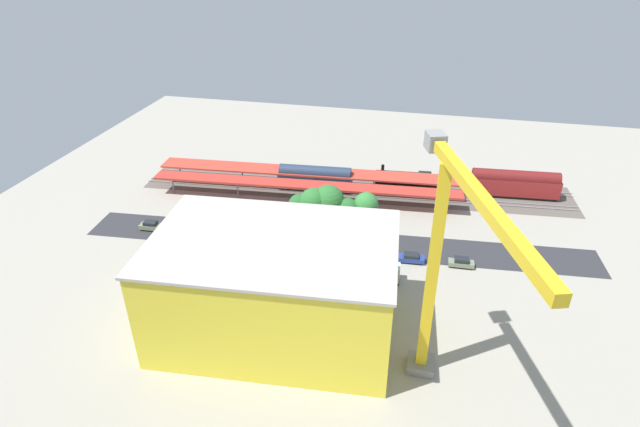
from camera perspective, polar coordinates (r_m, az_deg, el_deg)
ground_plane at (r=100.20m, az=2.10°, el=-2.02°), size 152.66×152.66×0.00m
rail_bed at (r=117.25m, az=3.91°, el=2.88°), size 96.19×21.18×0.01m
street_asphalt at (r=96.87m, az=1.65°, el=-3.21°), size 95.81×15.63×0.01m
track_rails at (r=117.17m, az=3.91°, el=2.96°), size 95.19×14.78×0.12m
platform_canopy_near at (r=109.26m, az=-1.72°, el=3.21°), size 66.19×8.62×4.27m
platform_canopy_far at (r=114.97m, az=-1.45°, el=4.67°), size 66.86×9.82×4.35m
locomotive at (r=118.53m, az=9.54°, el=3.76°), size 13.98×3.49×4.93m
passenger_coach at (r=119.39m, az=20.76°, el=3.17°), size 19.12×4.42×6.18m
freight_coach_far at (r=114.43m, az=-0.55°, el=3.98°), size 16.69×4.13×5.90m
parked_car_0 at (r=93.19m, az=15.37°, el=-5.30°), size 4.44×1.87×1.75m
parked_car_1 at (r=92.51m, az=10.06°, el=-4.91°), size 4.78×2.14×1.66m
parked_car_2 at (r=92.78m, az=4.51°, el=-4.37°), size 4.20×1.94×1.73m
parked_car_3 at (r=94.05m, az=-0.09°, el=-3.74°), size 4.56×2.19×1.73m
parked_car_4 at (r=95.84m, az=-5.45°, el=-3.23°), size 4.24×2.06×1.63m
parked_car_5 at (r=98.84m, az=-9.87°, el=-2.42°), size 4.73×2.06×1.81m
parked_car_6 at (r=102.41m, az=-14.66°, el=-1.83°), size 4.87×2.34×1.66m
parked_car_7 at (r=105.65m, az=-18.24°, el=-1.34°), size 4.42×1.98×1.82m
construction_building at (r=73.53m, az=-5.00°, el=-8.18°), size 34.23×23.64×14.93m
construction_roof_slab at (r=69.15m, az=-5.28°, el=-3.13°), size 34.87×24.28×0.40m
tower_crane at (r=59.14m, az=13.54°, el=-5.16°), size 10.73×28.76×31.74m
box_truck_0 at (r=86.86m, az=5.69°, el=-6.42°), size 9.75×2.96×3.15m
street_tree_0 at (r=98.73m, az=0.92°, el=1.39°), size 6.25×6.25×8.98m
street_tree_1 at (r=98.34m, az=-0.73°, el=1.24°), size 5.56×5.56×8.59m
street_tree_2 at (r=99.77m, az=0.23°, el=1.16°), size 5.76×5.76×7.89m
street_tree_3 at (r=98.46m, az=3.07°, el=0.38°), size 4.67×4.67×6.85m
street_tree_4 at (r=98.43m, az=5.12°, el=1.00°), size 4.75×4.75×7.97m
street_tree_5 at (r=100.06m, az=-2.34°, el=0.96°), size 4.22×4.22×6.74m
traffic_light at (r=90.38m, az=3.90°, el=-2.58°), size 0.50×0.36×6.69m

